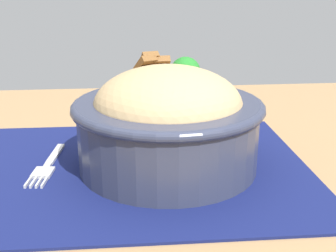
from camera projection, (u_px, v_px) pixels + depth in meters
name	position (u px, v px, depth m)	size (l,w,h in m)	color
table	(150.00, 203.00, 0.56)	(1.27, 0.77, 0.70)	#99754C
placemat	(128.00, 168.00, 0.51)	(0.43, 0.31, 0.00)	#11194C
bowl	(168.00, 120.00, 0.50)	(0.23, 0.23, 0.13)	#2D3347
fork	(47.00, 166.00, 0.51)	(0.03, 0.12, 0.00)	#B4B4B4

